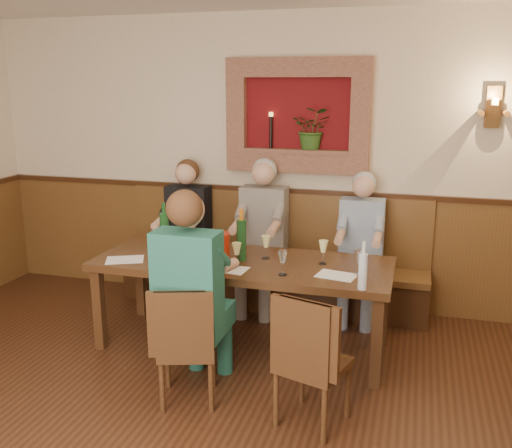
{
  "coord_description": "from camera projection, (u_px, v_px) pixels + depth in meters",
  "views": [
    {
      "loc": [
        1.32,
        -2.36,
        2.16
      ],
      "look_at": [
        0.1,
        1.9,
        1.05
      ],
      "focal_mm": 40.0,
      "sensor_mm": 36.0,
      "label": 1
    }
  ],
  "objects": [
    {
      "name": "wall_niche",
      "position": [
        301.0,
        121.0,
        5.32
      ],
      "size": [
        1.36,
        0.3,
        1.06
      ],
      "color": "#5F0D11",
      "rests_on": "ground"
    },
    {
      "name": "chair_near_left",
      "position": [
        188.0,
        368.0,
        3.92
      ],
      "size": [
        0.48,
        0.48,
        0.86
      ],
      "rotation": [
        0.0,
        0.0,
        0.31
      ],
      "color": "#321A0F",
      "rests_on": "ground"
    },
    {
      "name": "wine_glass_6",
      "position": [
        202.0,
        259.0,
        4.35
      ],
      "size": [
        0.08,
        0.08,
        0.19
      ],
      "primitive_type": null,
      "color": "#EFED8E",
      "rests_on": "dining_table"
    },
    {
      "name": "tasting_sheet_a",
      "position": [
        125.0,
        260.0,
        4.64
      ],
      "size": [
        0.36,
        0.32,
        0.0
      ],
      "primitive_type": "cube",
      "rotation": [
        0.0,
        0.0,
        0.43
      ],
      "color": "white",
      "rests_on": "dining_table"
    },
    {
      "name": "wine_glass_3",
      "position": [
        323.0,
        252.0,
        4.52
      ],
      "size": [
        0.08,
        0.08,
        0.19
      ],
      "primitive_type": null,
      "color": "#EFED8E",
      "rests_on": "dining_table"
    },
    {
      "name": "chair_near_right",
      "position": [
        311.0,
        386.0,
        3.65
      ],
      "size": [
        0.5,
        0.5,
        0.9
      ],
      "rotation": [
        0.0,
        0.0,
        -0.3
      ],
      "color": "#321A0F",
      "rests_on": "ground"
    },
    {
      "name": "bench",
      "position": [
        271.0,
        273.0,
        5.61
      ],
      "size": [
        3.0,
        0.45,
        1.11
      ],
      "color": "#381E0F",
      "rests_on": "ground"
    },
    {
      "name": "wall_sconce",
      "position": [
        493.0,
        108.0,
        4.83
      ],
      "size": [
        0.25,
        0.2,
        0.35
      ],
      "color": "brown",
      "rests_on": "ground"
    },
    {
      "name": "wine_glass_1",
      "position": [
        359.0,
        263.0,
        4.25
      ],
      "size": [
        0.08,
        0.08,
        0.19
      ],
      "primitive_type": null,
      "color": "white",
      "rests_on": "dining_table"
    },
    {
      "name": "wine_glass_2",
      "position": [
        171.0,
        250.0,
        4.58
      ],
      "size": [
        0.08,
        0.08,
        0.19
      ],
      "primitive_type": null,
      "color": "#EFED8E",
      "rests_on": "dining_table"
    },
    {
      "name": "wine_glass_5",
      "position": [
        266.0,
        247.0,
        4.65
      ],
      "size": [
        0.08,
        0.08,
        0.19
      ],
      "primitive_type": null,
      "color": "#EFED8E",
      "rests_on": "dining_table"
    },
    {
      "name": "tasting_sheet_c",
      "position": [
        336.0,
        275.0,
        4.26
      ],
      "size": [
        0.32,
        0.25,
        0.0
      ],
      "primitive_type": "cube",
      "rotation": [
        0.0,
        0.0,
        -0.18
      ],
      "color": "white",
      "rests_on": "dining_table"
    },
    {
      "name": "person_bench_right",
      "position": [
        359.0,
        261.0,
        5.22
      ],
      "size": [
        0.4,
        0.49,
        1.38
      ],
      "color": "navy",
      "rests_on": "ground"
    },
    {
      "name": "wine_glass_0",
      "position": [
        237.0,
        255.0,
        4.45
      ],
      "size": [
        0.08,
        0.08,
        0.19
      ],
      "primitive_type": null,
      "color": "#EFED8E",
      "rests_on": "dining_table"
    },
    {
      "name": "wine_bottle_green_a",
      "position": [
        241.0,
        239.0,
        4.59
      ],
      "size": [
        0.08,
        0.08,
        0.43
      ],
      "rotation": [
        0.0,
        0.0,
        0.04
      ],
      "color": "#19471E",
      "rests_on": "dining_table"
    },
    {
      "name": "wine_bottle_green_b",
      "position": [
        165.0,
        231.0,
        4.87
      ],
      "size": [
        0.1,
        0.1,
        0.42
      ],
      "rotation": [
        0.0,
        0.0,
        0.29
      ],
      "color": "#19471E",
      "rests_on": "dining_table"
    },
    {
      "name": "water_bottle",
      "position": [
        363.0,
        270.0,
        3.95
      ],
      "size": [
        0.06,
        0.06,
        0.35
      ],
      "rotation": [
        0.0,
        0.0,
        -0.04
      ],
      "color": "silver",
      "rests_on": "dining_table"
    },
    {
      "name": "room_shell",
      "position": [
        122.0,
        142.0,
        2.62
      ],
      "size": [
        6.04,
        6.04,
        2.82
      ],
      "color": "beige",
      "rests_on": "ground"
    },
    {
      "name": "person_chair_front",
      "position": [
        194.0,
        310.0,
        3.96
      ],
      "size": [
        0.45,
        0.55,
        1.49
      ],
      "color": "navy",
      "rests_on": "ground"
    },
    {
      "name": "wine_glass_7",
      "position": [
        283.0,
        263.0,
        4.25
      ],
      "size": [
        0.08,
        0.08,
        0.19
      ],
      "primitive_type": null,
      "color": "white",
      "rests_on": "dining_table"
    },
    {
      "name": "person_bench_mid",
      "position": [
        261.0,
        248.0,
        5.46
      ],
      "size": [
        0.44,
        0.54,
        1.47
      ],
      "color": "#625C5A",
      "rests_on": "ground"
    },
    {
      "name": "spittoon_bucket",
      "position": [
        216.0,
        248.0,
        4.55
      ],
      "size": [
        0.26,
        0.26,
        0.24
      ],
      "primitive_type": "cylinder",
      "rotation": [
        0.0,
        0.0,
        0.29
      ],
      "color": "#B9220B",
      "rests_on": "dining_table"
    },
    {
      "name": "tasting_sheet_b",
      "position": [
        229.0,
        269.0,
        4.4
      ],
      "size": [
        0.3,
        0.23,
        0.0
      ],
      "primitive_type": "cube",
      "rotation": [
        0.0,
        0.0,
        -0.08
      ],
      "color": "white",
      "rests_on": "dining_table"
    },
    {
      "name": "wainscoting",
      "position": [
        136.0,
        396.0,
        2.94
      ],
      "size": [
        6.02,
        6.02,
        1.15
      ],
      "color": "brown",
      "rests_on": "ground"
    },
    {
      "name": "person_bench_left",
      "position": [
        186.0,
        244.0,
        5.67
      ],
      "size": [
        0.42,
        0.51,
        1.42
      ],
      "color": "black",
      "rests_on": "ground"
    },
    {
      "name": "dining_table",
      "position": [
        243.0,
        269.0,
        4.64
      ],
      "size": [
        2.4,
        0.9,
        0.75
      ],
      "color": "#321A0F",
      "rests_on": "ground"
    },
    {
      "name": "tasting_sheet_d",
      "position": [
        187.0,
        267.0,
        4.46
      ],
      "size": [
        0.36,
        0.31,
        0.0
      ],
      "primitive_type": "cube",
      "rotation": [
        0.0,
        0.0,
        0.38
      ],
      "color": "white",
      "rests_on": "dining_table"
    },
    {
      "name": "wine_glass_4",
      "position": [
        165.0,
        238.0,
        4.92
      ],
      "size": [
        0.08,
        0.08,
        0.19
      ],
      "primitive_type": null,
      "color": "white",
      "rests_on": "dining_table"
    }
  ]
}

